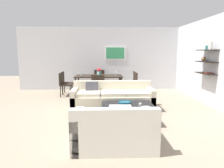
% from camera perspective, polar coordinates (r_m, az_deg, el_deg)
% --- Properties ---
extents(ground_plane, '(18.00, 18.00, 0.00)m').
position_cam_1_polar(ground_plane, '(5.80, 0.05, -7.64)').
color(ground_plane, gray).
extents(back_wall_unit, '(8.40, 0.09, 2.70)m').
position_cam_1_polar(back_wall_unit, '(9.11, 1.10, 6.97)').
color(back_wall_unit, silver).
rests_on(back_wall_unit, ground).
extents(right_wall_shelf_unit, '(0.34, 8.20, 2.70)m').
position_cam_1_polar(right_wall_shelf_unit, '(6.97, 25.70, 5.53)').
color(right_wall_shelf_unit, silver).
rests_on(right_wall_shelf_unit, ground).
extents(sofa_beige, '(2.33, 0.90, 0.78)m').
position_cam_1_polar(sofa_beige, '(6.06, 0.10, -4.09)').
color(sofa_beige, beige).
rests_on(sofa_beige, ground).
extents(loveseat_white, '(1.41, 0.90, 0.78)m').
position_cam_1_polar(loveseat_white, '(3.68, 0.59, -12.69)').
color(loveseat_white, silver).
rests_on(loveseat_white, ground).
extents(coffee_table, '(1.25, 1.03, 0.38)m').
position_cam_1_polar(coffee_table, '(5.03, 4.37, -8.01)').
color(coffee_table, black).
rests_on(coffee_table, ground).
extents(decorative_bowl, '(0.31, 0.31, 0.08)m').
position_cam_1_polar(decorative_bowl, '(5.04, 3.51, -5.23)').
color(decorative_bowl, navy).
rests_on(decorative_bowl, coffee_table).
extents(candle_jar, '(0.07, 0.07, 0.06)m').
position_cam_1_polar(candle_jar, '(4.98, 7.78, -5.59)').
color(candle_jar, silver).
rests_on(candle_jar, coffee_table).
extents(dining_table, '(1.78, 0.94, 0.75)m').
position_cam_1_polar(dining_table, '(7.96, -3.68, 1.84)').
color(dining_table, black).
rests_on(dining_table, ground).
extents(dining_chair_left_far, '(0.44, 0.44, 0.88)m').
position_cam_1_polar(dining_chair_left_far, '(8.33, -12.59, 0.73)').
color(dining_chair_left_far, black).
rests_on(dining_chair_left_far, ground).
extents(dining_chair_left_near, '(0.44, 0.44, 0.88)m').
position_cam_1_polar(dining_chair_left_near, '(7.92, -13.14, 0.30)').
color(dining_chair_left_near, black).
rests_on(dining_chair_left_near, ground).
extents(dining_chair_foot, '(0.44, 0.44, 0.88)m').
position_cam_1_polar(dining_chair_foot, '(7.12, -3.85, -0.43)').
color(dining_chair_foot, black).
rests_on(dining_chair_foot, ground).
extents(dining_chair_head, '(0.44, 0.44, 0.88)m').
position_cam_1_polar(dining_chair_head, '(8.85, -3.52, 1.40)').
color(dining_chair_head, black).
rests_on(dining_chair_head, ground).
extents(dining_chair_right_near, '(0.44, 0.44, 0.88)m').
position_cam_1_polar(dining_chair_right_near, '(7.85, 5.81, 0.41)').
color(dining_chair_right_near, black).
rests_on(dining_chair_right_near, ground).
extents(dining_chair_right_far, '(0.44, 0.44, 0.88)m').
position_cam_1_polar(dining_chair_right_far, '(8.26, 5.41, 0.84)').
color(dining_chair_right_far, black).
rests_on(dining_chair_right_far, ground).
extents(wine_glass_left_far, '(0.07, 0.07, 0.16)m').
position_cam_1_polar(wine_glass_left_far, '(8.10, -8.39, 3.18)').
color(wine_glass_left_far, silver).
rests_on(wine_glass_left_far, dining_table).
extents(wine_glass_left_near, '(0.07, 0.07, 0.16)m').
position_cam_1_polar(wine_glass_left_near, '(7.87, -8.58, 3.04)').
color(wine_glass_left_near, silver).
rests_on(wine_glass_left_near, dining_table).
extents(wine_glass_head, '(0.07, 0.07, 0.19)m').
position_cam_1_polar(wine_glass_head, '(8.35, -3.62, 3.58)').
color(wine_glass_head, silver).
rests_on(wine_glass_head, dining_table).
extents(wine_glass_foot, '(0.07, 0.07, 0.18)m').
position_cam_1_polar(wine_glass_foot, '(7.53, -3.78, 2.98)').
color(wine_glass_foot, silver).
rests_on(wine_glass_foot, dining_table).
extents(wine_glass_right_far, '(0.08, 0.08, 0.16)m').
position_cam_1_polar(wine_glass_right_far, '(8.07, 1.07, 3.26)').
color(wine_glass_right_far, silver).
rests_on(wine_glass_right_far, dining_table).
extents(wine_glass_right_near, '(0.08, 0.08, 0.19)m').
position_cam_1_polar(wine_glass_right_near, '(7.83, 1.17, 3.24)').
color(wine_glass_right_near, silver).
rests_on(wine_glass_right_near, dining_table).
extents(centerpiece_vase, '(0.16, 0.16, 0.30)m').
position_cam_1_polar(centerpiece_vase, '(7.96, -3.63, 3.43)').
color(centerpiece_vase, teal).
rests_on(centerpiece_vase, dining_table).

